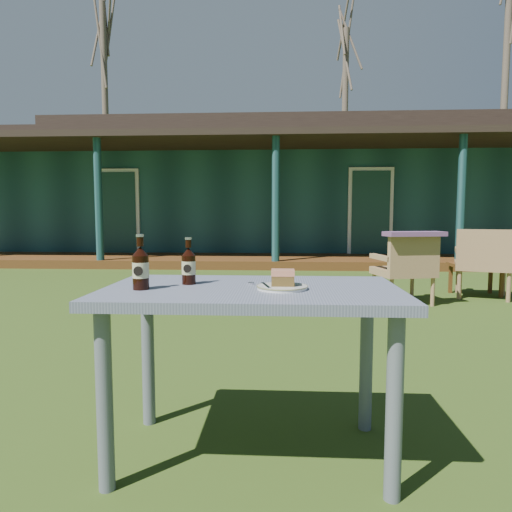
# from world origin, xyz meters

# --- Properties ---
(ground) EXTENTS (80.00, 80.00, 0.00)m
(ground) POSITION_xyz_m (0.00, 0.00, 0.00)
(ground) COLOR #334916
(pavilion) EXTENTS (15.80, 8.30, 3.45)m
(pavilion) POSITION_xyz_m (-0.00, 9.39, 1.61)
(pavilion) COLOR #194042
(pavilion) RESTS_ON ground
(tree_left) EXTENTS (0.28, 0.28, 10.50)m
(tree_left) POSITION_xyz_m (-8.00, 17.50, 5.25)
(tree_left) COLOR brown
(tree_left) RESTS_ON ground
(tree_mid) EXTENTS (0.28, 0.28, 9.50)m
(tree_mid) POSITION_xyz_m (3.00, 18.50, 4.75)
(tree_mid) COLOR brown
(tree_mid) RESTS_ON ground
(tree_right) EXTENTS (0.28, 0.28, 11.00)m
(tree_right) POSITION_xyz_m (9.50, 17.00, 5.50)
(tree_right) COLOR brown
(tree_right) RESTS_ON ground
(cafe_table) EXTENTS (1.20, 0.70, 0.72)m
(cafe_table) POSITION_xyz_m (0.00, -1.60, 0.62)
(cafe_table) COLOR slate
(cafe_table) RESTS_ON ground
(plate) EXTENTS (0.20, 0.20, 0.01)m
(plate) POSITION_xyz_m (0.12, -1.64, 0.73)
(plate) COLOR silver
(plate) RESTS_ON cafe_table
(cake_slice) EXTENTS (0.09, 0.09, 0.06)m
(cake_slice) POSITION_xyz_m (0.13, -1.63, 0.77)
(cake_slice) COLOR #513C19
(cake_slice) RESTS_ON plate
(fork) EXTENTS (0.04, 0.14, 0.00)m
(fork) POSITION_xyz_m (0.06, -1.65, 0.74)
(fork) COLOR silver
(fork) RESTS_ON plate
(cola_bottle_near) EXTENTS (0.06, 0.06, 0.20)m
(cola_bottle_near) POSITION_xyz_m (-0.27, -1.54, 0.80)
(cola_bottle_near) COLOR black
(cola_bottle_near) RESTS_ON cafe_table
(cola_bottle_far) EXTENTS (0.07, 0.07, 0.22)m
(cola_bottle_far) POSITION_xyz_m (-0.43, -1.68, 0.81)
(cola_bottle_far) COLOR black
(cola_bottle_far) RESTS_ON cafe_table
(bottle_cap) EXTENTS (0.03, 0.03, 0.01)m
(bottle_cap) POSITION_xyz_m (-0.01, -1.52, 0.72)
(bottle_cap) COLOR silver
(bottle_cap) RESTS_ON cafe_table
(armchair_left) EXTENTS (0.68, 0.66, 0.78)m
(armchair_left) POSITION_xyz_m (1.51, 1.72, 0.44)
(armchair_left) COLOR #99744C
(armchair_left) RESTS_ON ground
(armchair_right) EXTENTS (0.77, 0.75, 0.84)m
(armchair_right) POSITION_xyz_m (2.54, 2.15, 0.47)
(armchair_right) COLOR #99744C
(armchair_right) RESTS_ON ground
(floral_throw) EXTENTS (0.68, 0.37, 0.05)m
(floral_throw) POSITION_xyz_m (1.55, 1.56, 0.80)
(floral_throw) COLOR #69426B
(floral_throw) RESTS_ON armchair_left
(side_table) EXTENTS (0.60, 0.40, 0.40)m
(side_table) POSITION_xyz_m (2.54, 2.36, 0.34)
(side_table) COLOR #533014
(side_table) RESTS_ON ground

